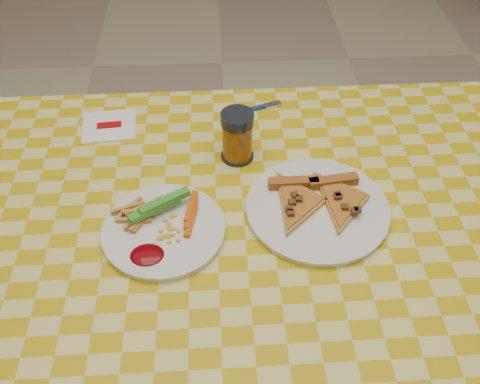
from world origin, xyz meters
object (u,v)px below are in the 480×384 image
table (244,250)px  drink_glass (237,137)px  plate_right (317,209)px  plate_left (164,231)px

table → drink_glass: bearing=90.8°
table → plate_right: size_ratio=4.77×
drink_glass → table: bearing=-89.2°
plate_left → plate_right: same height
plate_right → drink_glass: bearing=130.7°
drink_glass → plate_left: bearing=-125.8°
table → drink_glass: drink_glass is taller
table → plate_right: 0.16m
plate_left → plate_right: bearing=7.3°
plate_left → plate_right: (0.29, 0.04, 0.00)m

